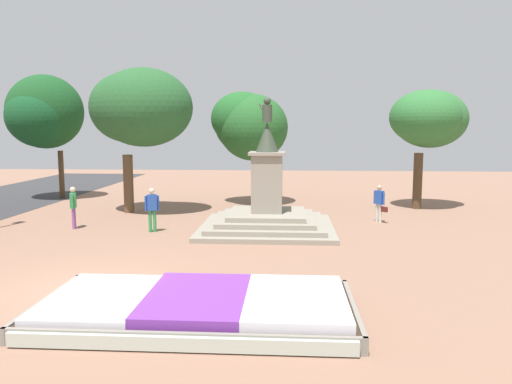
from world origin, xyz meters
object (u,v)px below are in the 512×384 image
statue_monument (267,209)px  pedestrian_with_handbag (379,202)px  flower_planter (200,307)px  pedestrian_near_planter (73,204)px  pedestrian_crossing_plaza (152,207)px

statue_monument → pedestrian_with_handbag: size_ratio=3.24×
flower_planter → pedestrian_near_planter: (-6.87, 9.30, 0.77)m
statue_monument → pedestrian_with_handbag: 5.18m
flower_planter → pedestrian_with_handbag: pedestrian_with_handbag is taller
flower_planter → pedestrian_near_planter: bearing=126.4°
flower_planter → pedestrian_with_handbag: (5.88, 11.44, 0.69)m
flower_planter → pedestrian_near_planter: size_ratio=4.00×
pedestrian_with_handbag → pedestrian_near_planter: (-12.74, -2.15, 0.08)m
pedestrian_with_handbag → pedestrian_near_planter: pedestrian_near_planter is taller
flower_planter → pedestrian_crossing_plaza: size_ratio=3.92×
statue_monument → pedestrian_crossing_plaza: size_ratio=3.03×
flower_planter → statue_monument: bearing=83.7°
flower_planter → pedestrian_near_planter: 11.58m
pedestrian_with_handbag → flower_planter: bearing=-117.2°
flower_planter → pedestrian_with_handbag: size_ratio=4.19×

